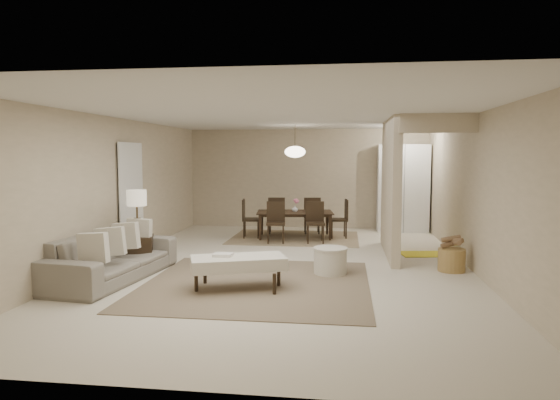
# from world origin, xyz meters

# --- Properties ---
(floor) EXTENTS (9.00, 9.00, 0.00)m
(floor) POSITION_xyz_m (0.00, 0.00, 0.00)
(floor) COLOR beige
(floor) RESTS_ON ground
(ceiling) EXTENTS (9.00, 9.00, 0.00)m
(ceiling) POSITION_xyz_m (0.00, 0.00, 2.50)
(ceiling) COLOR white
(ceiling) RESTS_ON back_wall
(back_wall) EXTENTS (6.00, 0.00, 6.00)m
(back_wall) POSITION_xyz_m (0.00, 4.50, 1.25)
(back_wall) COLOR tan
(back_wall) RESTS_ON floor
(left_wall) EXTENTS (0.00, 9.00, 9.00)m
(left_wall) POSITION_xyz_m (-3.00, 0.00, 1.25)
(left_wall) COLOR tan
(left_wall) RESTS_ON floor
(right_wall) EXTENTS (0.00, 9.00, 9.00)m
(right_wall) POSITION_xyz_m (3.00, 0.00, 1.25)
(right_wall) COLOR tan
(right_wall) RESTS_ON floor
(partition) EXTENTS (0.15, 2.50, 2.50)m
(partition) POSITION_xyz_m (1.80, 1.25, 1.25)
(partition) COLOR tan
(partition) RESTS_ON floor
(doorway) EXTENTS (0.04, 0.90, 2.04)m
(doorway) POSITION_xyz_m (-2.97, 0.60, 1.02)
(doorway) COLOR black
(doorway) RESTS_ON floor
(pantry_cabinet) EXTENTS (1.20, 0.55, 2.10)m
(pantry_cabinet) POSITION_xyz_m (2.35, 4.15, 1.05)
(pantry_cabinet) COLOR white
(pantry_cabinet) RESTS_ON floor
(flush_light) EXTENTS (0.44, 0.44, 0.05)m
(flush_light) POSITION_xyz_m (2.30, 3.20, 2.46)
(flush_light) COLOR white
(flush_light) RESTS_ON ceiling
(living_rug) EXTENTS (3.20, 3.20, 0.01)m
(living_rug) POSITION_xyz_m (-0.28, -1.23, 0.01)
(living_rug) COLOR brown
(living_rug) RESTS_ON floor
(sofa) EXTENTS (2.46, 1.19, 0.69)m
(sofa) POSITION_xyz_m (-2.45, -1.23, 0.35)
(sofa) COLOR gray
(sofa) RESTS_ON floor
(ottoman_bench) EXTENTS (1.41, 0.99, 0.46)m
(ottoman_bench) POSITION_xyz_m (-0.48, -1.53, 0.37)
(ottoman_bench) COLOR beige
(ottoman_bench) RESTS_ON living_rug
(side_table) EXTENTS (0.60, 0.60, 0.53)m
(side_table) POSITION_xyz_m (-2.40, -0.43, 0.26)
(side_table) COLOR black
(side_table) RESTS_ON floor
(table_lamp) EXTENTS (0.32, 0.32, 0.76)m
(table_lamp) POSITION_xyz_m (-2.40, -0.43, 1.09)
(table_lamp) COLOR #41321C
(table_lamp) RESTS_ON side_table
(round_pouf) EXTENTS (0.53, 0.53, 0.41)m
(round_pouf) POSITION_xyz_m (0.75, -0.47, 0.21)
(round_pouf) COLOR beige
(round_pouf) RESTS_ON floor
(wicker_basket) EXTENTS (0.46, 0.46, 0.36)m
(wicker_basket) POSITION_xyz_m (2.67, -0.02, 0.18)
(wicker_basket) COLOR olive
(wicker_basket) RESTS_ON floor
(dining_rug) EXTENTS (2.80, 2.10, 0.01)m
(dining_rug) POSITION_xyz_m (-0.14, 2.83, 0.01)
(dining_rug) COLOR #816950
(dining_rug) RESTS_ON floor
(dining_table) EXTENTS (1.78, 1.13, 0.59)m
(dining_table) POSITION_xyz_m (-0.14, 2.83, 0.29)
(dining_table) COLOR black
(dining_table) RESTS_ON dining_rug
(dining_chairs) EXTENTS (2.36, 1.82, 0.87)m
(dining_chairs) POSITION_xyz_m (-0.14, 2.83, 0.43)
(dining_chairs) COLOR black
(dining_chairs) RESTS_ON dining_rug
(vase) EXTENTS (0.17, 0.17, 0.14)m
(vase) POSITION_xyz_m (-0.14, 2.83, 0.66)
(vase) COLOR white
(vase) RESTS_ON dining_table
(yellow_mat) EXTENTS (1.02, 0.72, 0.01)m
(yellow_mat) POSITION_xyz_m (2.49, 1.32, 0.01)
(yellow_mat) COLOR yellow
(yellow_mat) RESTS_ON floor
(pendant_light) EXTENTS (0.46, 0.46, 0.71)m
(pendant_light) POSITION_xyz_m (-0.14, 2.83, 1.92)
(pendant_light) COLOR #41321C
(pendant_light) RESTS_ON ceiling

